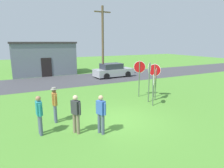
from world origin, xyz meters
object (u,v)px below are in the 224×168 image
stop_sign_low_front (153,85)px  person_holding_notes (55,103)px  person_with_sunhat (101,112)px  person_on_left (76,112)px  utility_pole (103,41)px  stop_sign_rear_right (156,78)px  stop_sign_center_cluster (149,75)px  stop_sign_leaning_right (139,72)px  parked_car_on_street (113,71)px  person_in_dark_shirt (39,113)px  stop_sign_leaning_left (154,74)px

stop_sign_low_front → person_holding_notes: stop_sign_low_front is taller
person_with_sunhat → person_on_left: 1.06m
utility_pole → stop_sign_rear_right: 9.45m
person_with_sunhat → stop_sign_center_cluster: bearing=30.7°
stop_sign_low_front → person_on_left: size_ratio=1.15×
stop_sign_low_front → person_with_sunhat: size_ratio=1.15×
stop_sign_leaning_right → person_on_left: bearing=-148.1°
stop_sign_low_front → person_with_sunhat: bearing=-155.3°
parked_car_on_street → person_in_dark_shirt: (-9.01, -10.86, 0.26)m
stop_sign_leaning_left → person_holding_notes: size_ratio=1.36×
person_with_sunhat → person_holding_notes: person_holding_notes is taller
stop_sign_center_cluster → person_holding_notes: size_ratio=1.49×
person_on_left → person_holding_notes: bearing=108.8°
stop_sign_low_front → person_with_sunhat: 4.75m
utility_pole → stop_sign_center_cluster: 9.54m
utility_pole → stop_sign_center_cluster: bearing=-95.9°
utility_pole → person_on_left: 13.46m
stop_sign_leaning_right → stop_sign_low_front: size_ratio=1.31×
utility_pole → stop_sign_rear_right: size_ratio=3.43×
stop_sign_low_front → person_with_sunhat: stop_sign_low_front is taller
stop_sign_leaning_right → stop_sign_low_front: bearing=-100.9°
person_in_dark_shirt → stop_sign_leaning_right: bearing=22.7°
stop_sign_leaning_left → stop_sign_rear_right: bearing=-120.0°
stop_sign_rear_right → stop_sign_low_front: (-0.89, -0.83, -0.17)m
stop_sign_center_cluster → person_holding_notes: bearing=-174.7°
person_in_dark_shirt → person_holding_notes: 1.35m
stop_sign_leaning_right → person_on_left: stop_sign_leaning_right is taller
stop_sign_rear_right → stop_sign_leaning_left: stop_sign_leaning_left is taller
parked_car_on_street → stop_sign_rear_right: (-1.50, -9.12, 0.79)m
stop_sign_rear_right → stop_sign_center_cluster: 0.72m
utility_pole → person_with_sunhat: 13.48m
person_holding_notes → person_with_sunhat: bearing=-55.2°
stop_sign_center_cluster → stop_sign_low_front: stop_sign_center_cluster is taller
person_in_dark_shirt → person_on_left: 1.50m
stop_sign_leaning_left → person_with_sunhat: bearing=-148.4°
parked_car_on_street → person_on_left: 13.74m
person_in_dark_shirt → person_holding_notes: person_holding_notes is taller
stop_sign_leaning_right → person_in_dark_shirt: size_ratio=1.51×
person_with_sunhat → person_on_left: (-0.93, 0.50, 0.00)m
person_holding_notes → utility_pole: bearing=54.5°
person_with_sunhat → stop_sign_leaning_left: bearing=31.6°
stop_sign_rear_right → person_in_dark_shirt: (-7.51, -1.75, -0.53)m
stop_sign_leaning_right → person_in_dark_shirt: stop_sign_leaning_right is taller
person_in_dark_shirt → stop_sign_rear_right: bearing=13.1°
utility_pole → stop_sign_leaning_right: utility_pole is taller
person_on_left → person_holding_notes: size_ratio=0.97×
stop_sign_rear_right → stop_sign_low_front: size_ratio=1.11×
stop_sign_rear_right → person_on_left: (-6.12, -2.31, -0.53)m
stop_sign_leaning_right → person_holding_notes: stop_sign_leaning_right is taller
stop_sign_center_cluster → person_on_left: 5.95m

